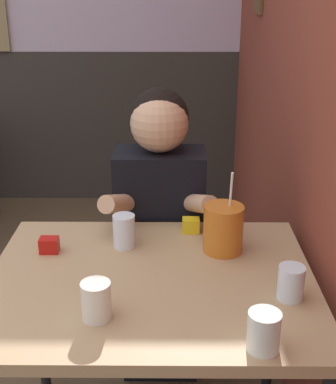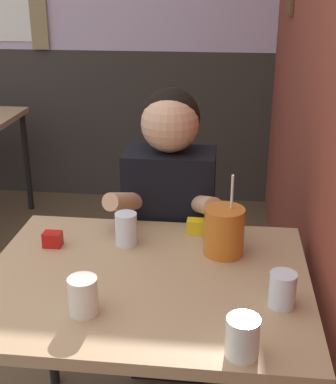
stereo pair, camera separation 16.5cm
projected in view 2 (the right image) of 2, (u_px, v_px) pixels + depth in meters
name	position (u px, v px, depth m)	size (l,w,h in m)	color
brick_wall_right	(310.00, 34.00, 2.30)	(0.08, 4.69, 2.70)	brown
back_wall	(70.00, 12.00, 3.72)	(5.83, 0.09, 2.70)	silver
main_table	(146.00, 297.00, 1.62)	(0.98, 0.78, 0.75)	tan
person_seated	(170.00, 232.00, 2.10)	(0.42, 0.41, 1.21)	black
cocktail_pitcher	(224.00, 231.00, 1.70)	(0.13, 0.13, 0.28)	#C6661E
glass_near_pitcher	(126.00, 229.00, 1.77)	(0.07, 0.07, 0.11)	silver
glass_center	(242.00, 337.00, 1.24)	(0.08, 0.08, 0.10)	silver
glass_far_side	(83.00, 296.00, 1.40)	(0.08, 0.08, 0.10)	silver
glass_by_brick	(282.00, 290.00, 1.43)	(0.07, 0.07, 0.10)	silver
condiment_ketchup	(53.00, 239.00, 1.76)	(0.06, 0.04, 0.05)	#B7140F
condiment_mustard	(196.00, 226.00, 1.85)	(0.06, 0.04, 0.05)	yellow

